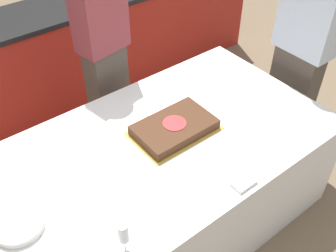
# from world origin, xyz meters

# --- Properties ---
(ground_plane) EXTENTS (14.00, 14.00, 0.00)m
(ground_plane) POSITION_xyz_m (0.00, 0.00, 0.00)
(ground_plane) COLOR #7A664C
(back_counter) EXTENTS (4.40, 0.58, 0.92)m
(back_counter) POSITION_xyz_m (0.00, 1.67, 0.46)
(back_counter) COLOR #A82319
(back_counter) RESTS_ON ground_plane
(dining_table) EXTENTS (2.11, 1.18, 0.74)m
(dining_table) POSITION_xyz_m (0.00, 0.00, 0.37)
(dining_table) COLOR white
(dining_table) RESTS_ON ground_plane
(cake) EXTENTS (0.51, 0.34, 0.07)m
(cake) POSITION_xyz_m (0.14, 0.03, 0.77)
(cake) COLOR gold
(cake) RESTS_ON dining_table
(plate_stack) EXTENTS (0.24, 0.24, 0.04)m
(plate_stack) POSITION_xyz_m (-0.86, -0.05, 0.75)
(plate_stack) COLOR white
(plate_stack) RESTS_ON dining_table
(wine_glass) EXTENTS (0.07, 0.07, 0.18)m
(wine_glass) POSITION_xyz_m (-0.53, -0.45, 0.86)
(wine_glass) COLOR white
(wine_glass) RESTS_ON dining_table
(side_plate_near_cake) EXTENTS (0.19, 0.19, 0.00)m
(side_plate_near_cake) POSITION_xyz_m (0.15, 0.31, 0.74)
(side_plate_near_cake) COLOR white
(side_plate_near_cake) RESTS_ON dining_table
(utensil_pile) EXTENTS (0.13, 0.08, 0.02)m
(utensil_pile) POSITION_xyz_m (0.17, -0.52, 0.75)
(utensil_pile) COLOR white
(utensil_pile) RESTS_ON dining_table
(person_cutting_cake) EXTENTS (0.37, 0.25, 1.71)m
(person_cutting_cake) POSITION_xyz_m (0.14, 0.81, 0.91)
(person_cutting_cake) COLOR #4C4238
(person_cutting_cake) RESTS_ON ground_plane
(person_seated_right) EXTENTS (0.22, 0.41, 1.70)m
(person_seated_right) POSITION_xyz_m (1.28, 0.00, 0.89)
(person_seated_right) COLOR #4C4238
(person_seated_right) RESTS_ON ground_plane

